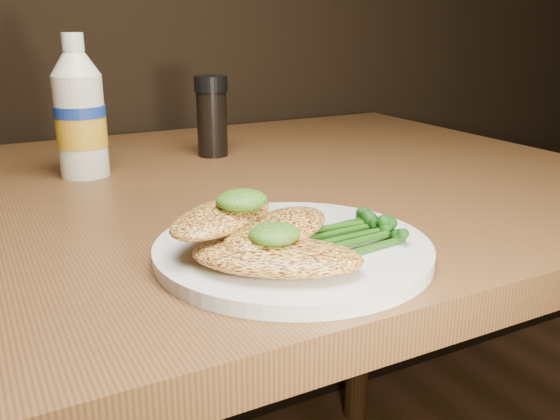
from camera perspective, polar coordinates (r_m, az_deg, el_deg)
plate at (r=0.54m, az=1.23°, el=-3.74°), size 0.25×0.25×0.01m
chicken_front at (r=0.48m, az=-0.27°, el=-4.41°), size 0.15×0.14×0.02m
chicken_mid at (r=0.52m, az=-0.27°, el=-1.79°), size 0.14×0.12×0.02m
chicken_back at (r=0.53m, az=-5.50°, el=-0.62°), size 0.14×0.12×0.02m
pesto_front at (r=0.48m, az=-0.54°, el=-2.30°), size 0.05×0.05×0.02m
pesto_back at (r=0.52m, az=-3.66°, el=0.94°), size 0.05×0.05×0.02m
broccolini_bundle at (r=0.54m, az=6.12°, el=-2.09°), size 0.13×0.10×0.02m
mayo_bottle at (r=0.84m, az=-18.48°, el=9.28°), size 0.08×0.08×0.19m
pepper_grinder at (r=0.93m, az=-6.47°, el=8.79°), size 0.05×0.05×0.12m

